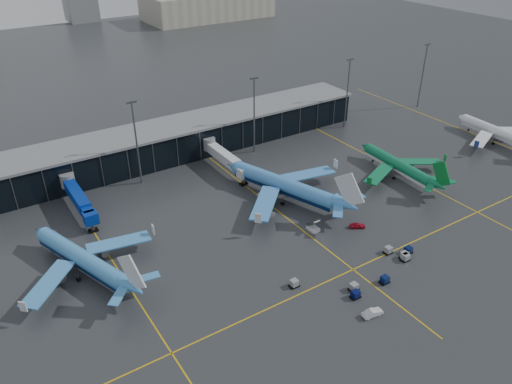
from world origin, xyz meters
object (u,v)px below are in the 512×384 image
airliner_aer_lingus (398,159)px  mobile_airstair (313,227)px  baggage_carts (375,269)px  service_van_red (357,225)px  airliner_klm_near (283,176)px  service_van_white (373,313)px  airliner_ba (497,126)px  airliner_arkefly (79,249)px

airliner_aer_lingus → mobile_airstair: airliner_aer_lingus is taller
baggage_carts → mobile_airstair: mobile_airstair is taller
service_van_red → airliner_klm_near: bearing=49.4°
airliner_klm_near → service_van_red: (7.42, -22.66, -6.23)m
mobile_airstair → baggage_carts: bearing=-88.4°
service_van_red → service_van_white: 31.82m
airliner_klm_near → baggage_carts: size_ratio=1.40×
airliner_aer_lingus → mobile_airstair: bearing=-163.0°
airliner_ba → service_van_red: bearing=-165.6°
airliner_arkefly → airliner_aer_lingus: airliner_arkefly is taller
airliner_klm_near → baggage_carts: (-1.51, -38.13, -6.15)m
baggage_carts → service_van_white: baggage_carts is taller
airliner_aer_lingus → service_van_white: (-49.34, -40.28, -4.81)m
airliner_klm_near → airliner_aer_lingus: size_ratio=1.24×
airliner_klm_near → airliner_aer_lingus: airliner_klm_near is taller
airliner_aer_lingus → baggage_carts: (-38.89, -30.52, -4.80)m
airliner_arkefly → service_van_white: (44.87, -45.80, -5.38)m
airliner_klm_near → service_van_white: (-11.96, -47.89, -6.16)m
service_van_red → baggage_carts: bearing=-178.7°
airliner_ba → service_van_white: bearing=-153.8°
baggage_carts → service_van_white: size_ratio=7.02×
airliner_arkefly → service_van_white: size_ratio=8.72×
airliner_aer_lingus → service_van_red: 33.88m
mobile_airstair → service_van_red: mobile_airstair is taller
airliner_klm_near → service_van_red: 24.64m
baggage_carts → mobile_airstair: size_ratio=9.33×
airliner_ba → service_van_red: size_ratio=9.39×
airliner_arkefly → airliner_ba: bearing=-21.9°
airliner_ba → mobile_airstair: bearing=-170.2°
airliner_arkefly → service_van_red: bearing=-37.1°
airliner_klm_near → airliner_aer_lingus: (37.38, -7.62, -1.35)m
baggage_carts → service_van_white: bearing=-137.0°
service_van_white → airliner_aer_lingus: bearing=-44.1°
mobile_airstair → airliner_ba: bearing=3.7°
airliner_ba → airliner_arkefly: bearing=-178.5°
baggage_carts → airliner_aer_lingus: bearing=38.1°
baggage_carts → service_van_red: bearing=60.0°
airliner_arkefly → airliner_klm_near: (56.82, 2.09, 0.77)m
mobile_airstair → service_van_red: 11.55m
airliner_arkefly → mobile_airstair: (53.99, -15.24, -5.37)m
airliner_klm_near → service_van_red: airliner_klm_near is taller
airliner_aer_lingus → service_van_red: bearing=-149.9°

